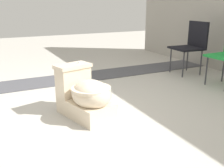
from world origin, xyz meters
name	(u,v)px	position (x,y,z in m)	size (l,w,h in m)	color
ground_plane	(91,111)	(0.00, 0.00, 0.00)	(14.00, 14.00, 0.00)	#B7B2A8
gravel_strip	(89,76)	(-1.32, 0.50, 0.01)	(0.56, 8.00, 0.01)	#4C4C51
toilet	(86,96)	(0.08, -0.09, 0.22)	(0.70, 0.52, 0.52)	beige
folding_chair_left	(192,42)	(-0.77, 2.07, 0.51)	(0.47, 0.47, 0.83)	black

